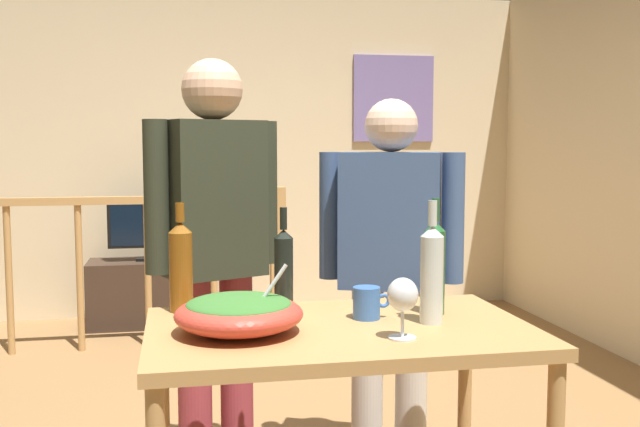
{
  "coord_description": "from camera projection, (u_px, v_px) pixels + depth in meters",
  "views": [
    {
      "loc": [
        -0.31,
        -3.06,
        1.34
      ],
      "look_at": [
        0.18,
        -0.56,
        1.1
      ],
      "focal_mm": 41.31,
      "sensor_mm": 36.0,
      "label": 1
    }
  ],
  "objects": [
    {
      "name": "back_wall",
      "position": [
        217.0,
        154.0,
        5.8
      ],
      "size": [
        4.96,
        0.1,
        2.52
      ],
      "primitive_type": "cube",
      "color": "beige",
      "rests_on": "ground_plane"
    },
    {
      "name": "framed_picture",
      "position": [
        393.0,
        99.0,
        5.97
      ],
      "size": [
        0.67,
        0.03,
        0.69
      ],
      "primitive_type": "cube",
      "color": "#7A6CAF"
    },
    {
      "name": "stair_railing",
      "position": [
        145.0,
        252.0,
        4.8
      ],
      "size": [
        2.67,
        0.1,
        1.05
      ],
      "color": "#B2844C",
      "rests_on": "ground_plane"
    },
    {
      "name": "tv_console",
      "position": [
        151.0,
        292.0,
        5.46
      ],
      "size": [
        0.9,
        0.4,
        0.48
      ],
      "primitive_type": "cube",
      "color": "#38281E",
      "rests_on": "ground_plane"
    },
    {
      "name": "flat_screen_tv",
      "position": [
        149.0,
        225.0,
        5.38
      ],
      "size": [
        0.59,
        0.12,
        0.45
      ],
      "color": "black",
      "rests_on": "tv_console"
    },
    {
      "name": "serving_table",
      "position": [
        340.0,
        354.0,
        2.28
      ],
      "size": [
        1.18,
        0.74,
        0.78
      ],
      "color": "#B2844C",
      "rests_on": "ground_plane"
    },
    {
      "name": "salad_bowl",
      "position": [
        239.0,
        312.0,
        2.19
      ],
      "size": [
        0.38,
        0.38,
        0.2
      ],
      "color": "#CC3D2D",
      "rests_on": "serving_table"
    },
    {
      "name": "wine_glass",
      "position": [
        403.0,
        297.0,
        2.11
      ],
      "size": [
        0.09,
        0.09,
        0.18
      ],
      "color": "silver",
      "rests_on": "serving_table"
    },
    {
      "name": "wine_bottle_green",
      "position": [
        435.0,
        266.0,
        2.42
      ],
      "size": [
        0.07,
        0.07,
        0.38
      ],
      "color": "#1E5628",
      "rests_on": "serving_table"
    },
    {
      "name": "wine_bottle_clear",
      "position": [
        432.0,
        273.0,
        2.29
      ],
      "size": [
        0.07,
        0.07,
        0.39
      ],
      "color": "silver",
      "rests_on": "serving_table"
    },
    {
      "name": "wine_bottle_dark",
      "position": [
        284.0,
        266.0,
        2.53
      ],
      "size": [
        0.07,
        0.07,
        0.35
      ],
      "color": "black",
      "rests_on": "serving_table"
    },
    {
      "name": "wine_bottle_amber",
      "position": [
        181.0,
        265.0,
        2.46
      ],
      "size": [
        0.08,
        0.08,
        0.37
      ],
      "color": "brown",
      "rests_on": "serving_table"
    },
    {
      "name": "mug_blue",
      "position": [
        367.0,
        303.0,
        2.36
      ],
      "size": [
        0.12,
        0.09,
        0.1
      ],
      "color": "#3866B2",
      "rests_on": "serving_table"
    },
    {
      "name": "person_standing_left",
      "position": [
        214.0,
        239.0,
        2.82
      ],
      "size": [
        0.51,
        0.34,
        1.66
      ],
      "rotation": [
        0.0,
        0.0,
        3.54
      ],
      "color": "#9E3842",
      "rests_on": "ground_plane"
    },
    {
      "name": "person_standing_right",
      "position": [
        390.0,
        256.0,
        2.96
      ],
      "size": [
        0.54,
        0.35,
        1.52
      ],
      "rotation": [
        0.0,
        0.0,
        2.74
      ],
      "color": "beige",
      "rests_on": "ground_plane"
    }
  ]
}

